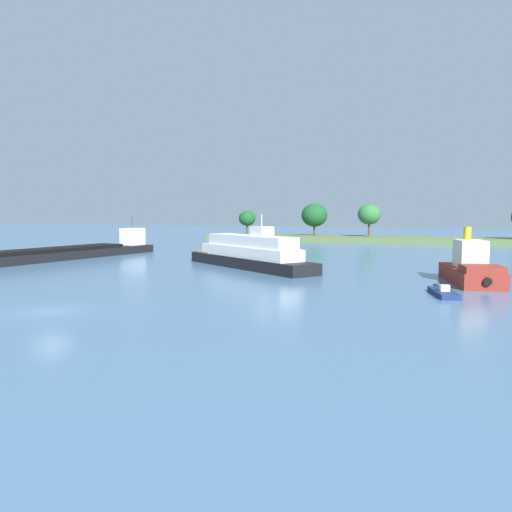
{
  "coord_description": "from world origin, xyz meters",
  "views": [
    {
      "loc": [
        24.38,
        -26.38,
        6.59
      ],
      "look_at": [
        2.81,
        32.01,
        1.2
      ],
      "focal_mm": 35.35,
      "sensor_mm": 36.0,
      "label": 1
    }
  ],
  "objects_px": {
    "fishing_skiff": "(278,252)",
    "tugboat": "(471,269)",
    "cargo_barge": "(61,253)",
    "small_motorboat": "(443,293)",
    "white_riverboat": "(249,254)"
  },
  "relations": [
    {
      "from": "fishing_skiff",
      "to": "tugboat",
      "type": "bearing_deg",
      "value": -43.35
    },
    {
      "from": "cargo_barge",
      "to": "small_motorboat",
      "type": "distance_m",
      "value": 52.8
    },
    {
      "from": "tugboat",
      "to": "cargo_barge",
      "type": "relative_size",
      "value": 0.31
    },
    {
      "from": "small_motorboat",
      "to": "white_riverboat",
      "type": "distance_m",
      "value": 25.76
    },
    {
      "from": "small_motorboat",
      "to": "white_riverboat",
      "type": "relative_size",
      "value": 0.25
    },
    {
      "from": "small_motorboat",
      "to": "cargo_barge",
      "type": "bearing_deg",
      "value": 163.89
    },
    {
      "from": "small_motorboat",
      "to": "fishing_skiff",
      "type": "height_order",
      "value": "fishing_skiff"
    },
    {
      "from": "tugboat",
      "to": "small_motorboat",
      "type": "height_order",
      "value": "tugboat"
    },
    {
      "from": "cargo_barge",
      "to": "white_riverboat",
      "type": "bearing_deg",
      "value": -2.16
    },
    {
      "from": "fishing_skiff",
      "to": "white_riverboat",
      "type": "relative_size",
      "value": 0.3
    },
    {
      "from": "cargo_barge",
      "to": "small_motorboat",
      "type": "bearing_deg",
      "value": -16.11
    },
    {
      "from": "tugboat",
      "to": "small_motorboat",
      "type": "distance_m",
      "value": 8.8
    },
    {
      "from": "tugboat",
      "to": "cargo_barge",
      "type": "bearing_deg",
      "value": 173.28
    },
    {
      "from": "tugboat",
      "to": "fishing_skiff",
      "type": "relative_size",
      "value": 1.84
    },
    {
      "from": "fishing_skiff",
      "to": "cargo_barge",
      "type": "bearing_deg",
      "value": -143.48
    }
  ]
}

